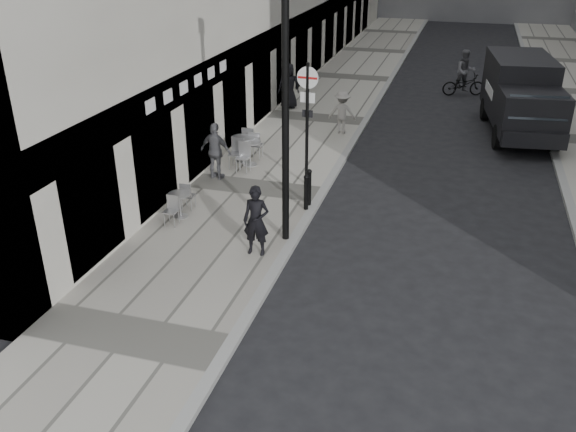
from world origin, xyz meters
name	(u,v)px	position (x,y,z in m)	size (l,w,h in m)	color
sidewalk	(317,119)	(-2.00, 18.00, 0.06)	(4.00, 60.00, 0.12)	#A7A497
walking_man	(256,221)	(-0.65, 6.48, 0.98)	(0.63, 0.41, 1.73)	black
sign_post	(307,109)	(-0.60, 10.99, 2.48)	(0.63, 0.11, 3.69)	black
lamppost	(285,93)	(-0.20, 7.42, 3.84)	(0.30, 0.30, 6.70)	black
bollard_near	(309,188)	(-0.15, 9.55, 0.62)	(0.13, 0.13, 1.00)	black
bollard_far	(306,193)	(-0.15, 9.25, 0.60)	(0.13, 0.13, 0.96)	black
panel_van	(521,93)	(5.78, 18.55, 1.56)	(2.87, 6.11, 2.78)	black
cyclist	(464,78)	(3.63, 23.82, 0.83)	(2.08, 1.27, 2.11)	black
pedestrian_a	(216,151)	(-3.41, 10.69, 1.01)	(1.04, 0.43, 1.78)	#5D5D62
pedestrian_b	(342,112)	(-0.60, 16.26, 0.92)	(1.04, 0.60, 1.61)	gray
pedestrian_c	(289,86)	(-3.50, 19.03, 1.07)	(0.93, 0.61, 1.90)	black
cafe_table_near	(180,203)	(-3.29, 7.82, 0.53)	(0.62, 1.41, 0.80)	#AAAAAC
cafe_table_mid	(250,151)	(-2.80, 12.06, 0.61)	(0.75, 1.69, 0.96)	silver
cafe_table_far	(243,147)	(-3.11, 12.30, 0.63)	(0.78, 1.76, 1.01)	#B7B8BA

